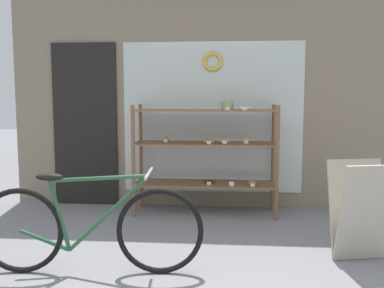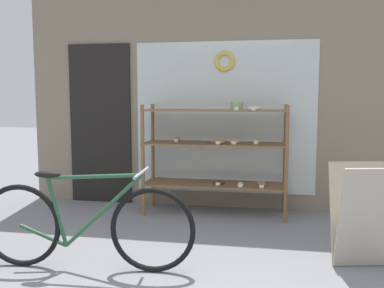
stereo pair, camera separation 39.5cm
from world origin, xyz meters
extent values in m
cube|color=gray|center=(0.00, 2.76, 1.73)|extent=(4.78, 0.08, 3.45)
cube|color=silver|center=(0.20, 2.72, 1.15)|extent=(2.27, 0.02, 1.90)
cube|color=black|center=(-1.45, 2.71, 1.05)|extent=(0.84, 0.03, 2.10)
torus|color=gold|center=(0.20, 2.70, 1.85)|extent=(0.26, 0.06, 0.26)
cylinder|color=brown|center=(-0.70, 2.16, 0.66)|extent=(0.04, 0.04, 1.32)
cylinder|color=brown|center=(0.96, 2.16, 0.66)|extent=(0.04, 0.04, 1.32)
cylinder|color=brown|center=(-0.70, 2.60, 0.66)|extent=(0.04, 0.04, 1.32)
cylinder|color=brown|center=(0.96, 2.60, 0.66)|extent=(0.04, 0.04, 1.32)
cube|color=brown|center=(0.13, 2.38, 0.37)|extent=(1.71, 0.49, 0.02)
cube|color=brown|center=(0.13, 2.38, 0.86)|extent=(1.71, 0.49, 0.02)
cube|color=brown|center=(0.13, 2.38, 1.25)|extent=(1.71, 0.49, 0.02)
ellipsoid|color=beige|center=(0.45, 2.26, 0.40)|extent=(0.07, 0.06, 0.05)
cube|color=white|center=(0.45, 2.22, 0.39)|extent=(0.05, 0.00, 0.04)
ellipsoid|color=#AD7F4C|center=(-0.36, 2.47, 0.89)|extent=(0.08, 0.07, 0.06)
cube|color=white|center=(-0.36, 2.42, 0.88)|extent=(0.05, 0.00, 0.04)
ellipsoid|color=brown|center=(0.69, 2.28, 0.41)|extent=(0.10, 0.09, 0.07)
cube|color=white|center=(0.69, 2.22, 0.39)|extent=(0.05, 0.00, 0.04)
torus|color=tan|center=(0.36, 2.35, 0.89)|extent=(0.13, 0.13, 0.05)
cube|color=white|center=(0.36, 2.27, 0.88)|extent=(0.05, 0.00, 0.04)
ellipsoid|color=tan|center=(0.61, 2.39, 0.89)|extent=(0.08, 0.07, 0.06)
cube|color=white|center=(0.61, 2.34, 0.88)|extent=(0.05, 0.00, 0.04)
cylinder|color=#7A995B|center=(0.39, 2.30, 1.31)|extent=(0.14, 0.14, 0.10)
cube|color=white|center=(0.39, 2.22, 1.28)|extent=(0.05, 0.00, 0.04)
torus|color=#4C2D1E|center=(0.18, 2.35, 0.39)|extent=(0.14, 0.14, 0.04)
cube|color=white|center=(0.18, 2.27, 0.39)|extent=(0.05, 0.00, 0.04)
torus|color=beige|center=(0.58, 2.29, 1.28)|extent=(0.15, 0.15, 0.04)
cube|color=white|center=(0.58, 2.21, 1.28)|extent=(0.05, 0.00, 0.04)
torus|color=#B27A42|center=(0.18, 2.33, 0.89)|extent=(0.16, 0.16, 0.04)
cube|color=white|center=(0.18, 2.24, 0.88)|extent=(0.05, 0.00, 0.04)
torus|color=black|center=(-1.26, 0.49, 0.35)|extent=(0.70, 0.09, 0.70)
torus|color=black|center=(-0.14, 0.57, 0.35)|extent=(0.70, 0.09, 0.70)
cylinder|color=#235133|center=(-0.55, 0.54, 0.50)|extent=(0.67, 0.08, 0.63)
cylinder|color=#235133|center=(-0.62, 0.54, 0.78)|extent=(0.79, 0.09, 0.07)
cylinder|color=#235133|center=(-0.94, 0.51, 0.48)|extent=(0.17, 0.04, 0.57)
cylinder|color=#235133|center=(-1.07, 0.50, 0.27)|extent=(0.41, 0.06, 0.19)
ellipsoid|color=black|center=(-1.01, 0.51, 0.79)|extent=(0.23, 0.11, 0.06)
cylinder|color=#B2B2B7|center=(-0.23, 0.56, 0.82)|extent=(0.06, 0.46, 0.02)
cube|color=#B2A893|center=(1.58, 0.92, 0.44)|extent=(0.53, 0.30, 0.86)
cube|color=#B2A893|center=(1.54, 1.10, 0.44)|extent=(0.53, 0.30, 0.86)
camera|label=1|loc=(0.38, -2.71, 1.42)|focal=40.00mm
camera|label=2|loc=(0.78, -2.66, 1.42)|focal=40.00mm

